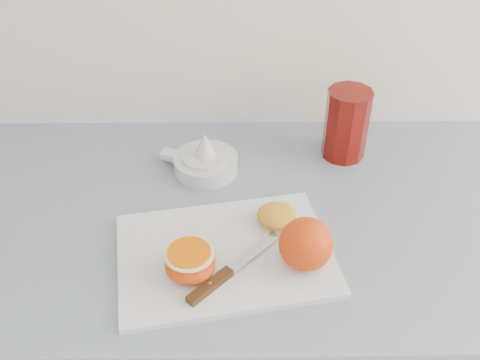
# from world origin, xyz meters

# --- Properties ---
(counter) EXTENTS (2.46, 0.64, 0.89)m
(counter) POSITION_xyz_m (0.21, 1.70, 0.45)
(counter) COLOR silver
(counter) RESTS_ON ground
(cutting_board) EXTENTS (0.39, 0.31, 0.01)m
(cutting_board) POSITION_xyz_m (0.19, 1.57, 0.90)
(cutting_board) COLOR silver
(cutting_board) RESTS_ON counter
(whole_orange) EXTENTS (0.09, 0.09, 0.09)m
(whole_orange) POSITION_xyz_m (0.32, 1.55, 0.95)
(whole_orange) COLOR #F64400
(whole_orange) RESTS_ON cutting_board
(half_orange) EXTENTS (0.08, 0.08, 0.05)m
(half_orange) POSITION_xyz_m (0.13, 1.53, 0.93)
(half_orange) COLOR #F64400
(half_orange) RESTS_ON cutting_board
(squeezed_shell) EXTENTS (0.07, 0.07, 0.03)m
(squeezed_shell) POSITION_xyz_m (0.28, 1.65, 0.92)
(squeezed_shell) COLOR orange
(squeezed_shell) RESTS_ON cutting_board
(paring_knife) EXTENTS (0.15, 0.16, 0.01)m
(paring_knife) POSITION_xyz_m (0.18, 1.51, 0.91)
(paring_knife) COLOR #492513
(paring_knife) RESTS_ON cutting_board
(citrus_juicer) EXTENTS (0.16, 0.13, 0.09)m
(citrus_juicer) POSITION_xyz_m (0.15, 1.82, 0.91)
(citrus_juicer) COLOR white
(citrus_juicer) RESTS_ON counter
(red_tumbler) EXTENTS (0.09, 0.09, 0.15)m
(red_tumbler) POSITION_xyz_m (0.43, 1.87, 0.96)
(red_tumbler) COLOR #6D0D07
(red_tumbler) RESTS_ON counter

